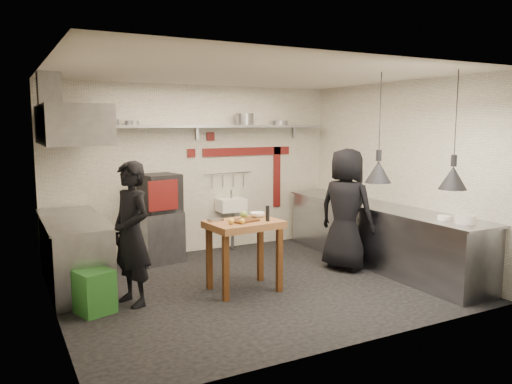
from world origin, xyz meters
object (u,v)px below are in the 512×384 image
combi_oven (160,192)px  chef_left (131,234)px  prep_table (244,256)px  green_bin (95,292)px  chef_right (346,209)px  oven_stand (158,237)px

combi_oven → chef_left: chef_left is taller
combi_oven → prep_table: size_ratio=0.63×
green_bin → chef_right: bearing=1.3°
prep_table → oven_stand: bearing=101.9°
chef_right → prep_table: bearing=73.5°
combi_oven → chef_right: (2.29, -1.76, -0.19)m
oven_stand → chef_left: size_ratio=0.46×
oven_stand → prep_table: 1.96m
prep_table → chef_left: bearing=167.7°
chef_left → oven_stand: bearing=135.9°
chef_left → chef_right: size_ratio=0.96×
oven_stand → combi_oven: size_ratio=1.38×
combi_oven → chef_right: chef_right is taller
prep_table → chef_right: size_ratio=0.51×
green_bin → chef_right: (3.65, 0.08, 0.65)m
combi_oven → green_bin: combi_oven is taller
prep_table → chef_right: bearing=0.1°
chef_left → chef_right: (3.18, -0.00, 0.04)m
green_bin → chef_right: chef_right is taller
chef_left → chef_right: chef_right is taller
green_bin → chef_left: chef_left is taller
prep_table → combi_oven: bearing=99.7°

